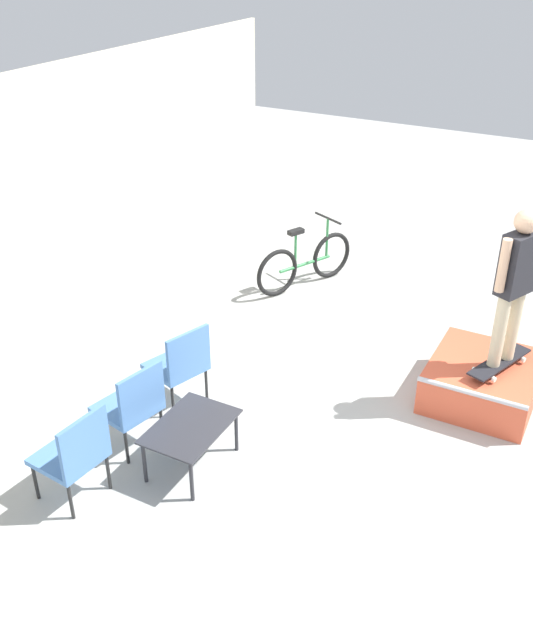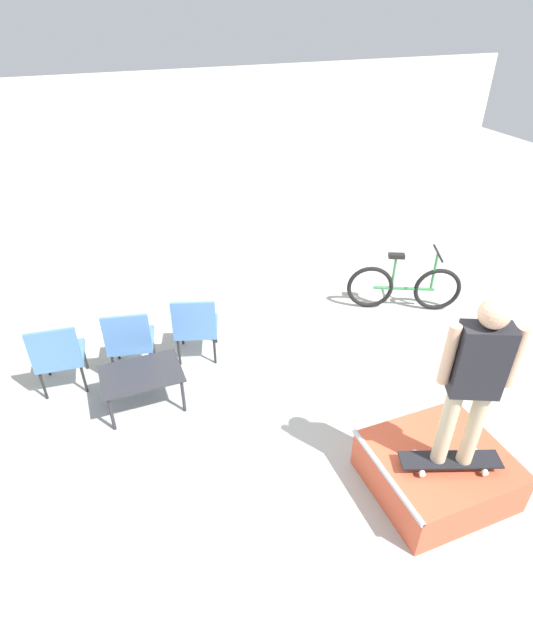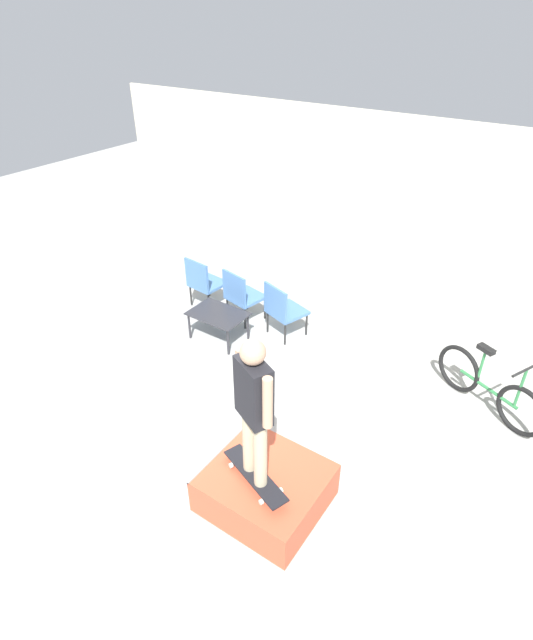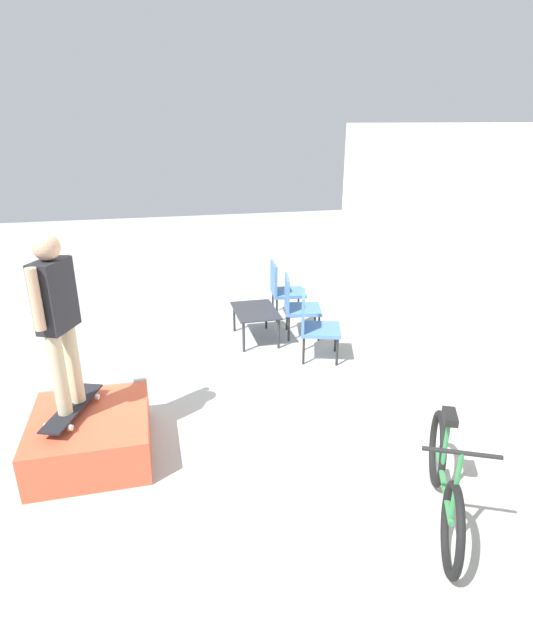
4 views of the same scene
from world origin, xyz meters
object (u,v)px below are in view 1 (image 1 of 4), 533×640
(skate_ramp_box, at_px, (483,381))
(patio_chair_left, at_px, (75,453))
(person_skater, at_px, (516,277))
(bicycle, at_px, (305,262))
(patio_chair_right, at_px, (181,362))
(coffee_table, at_px, (191,430))
(patio_chair_center, at_px, (133,403))
(skateboard_on_ramp, at_px, (500,362))

(skate_ramp_box, height_order, patio_chair_left, patio_chair_left)
(person_skater, height_order, bicycle, person_skater)
(patio_chair_left, relative_size, bicycle, 0.61)
(skate_ramp_box, bearing_deg, patio_chair_left, 139.06)
(patio_chair_left, bearing_deg, bicycle, -173.67)
(patio_chair_right, bearing_deg, coffee_table, 57.02)
(coffee_table, height_order, bicycle, bicycle)
(coffee_table, relative_size, patio_chair_right, 0.94)
(person_skater, distance_m, patio_chair_center, 3.82)
(person_skater, relative_size, bicycle, 1.09)
(skateboard_on_ramp, xyz_separation_m, patio_chair_center, (-2.32, 2.87, -0.01))
(skate_ramp_box, distance_m, bicycle, 3.19)
(skate_ramp_box, bearing_deg, coffee_table, 137.94)
(patio_chair_right, bearing_deg, person_skater, 135.99)
(person_skater, relative_size, patio_chair_left, 1.77)
(skateboard_on_ramp, bearing_deg, patio_chair_left, 157.70)
(skate_ramp_box, distance_m, patio_chair_left, 4.18)
(patio_chair_center, height_order, patio_chair_right, same)
(skateboard_on_ramp, height_order, bicycle, bicycle)
(skate_ramp_box, relative_size, patio_chair_center, 1.31)
(skateboard_on_ramp, height_order, person_skater, person_skater)
(skate_ramp_box, bearing_deg, patio_chair_center, 130.72)
(coffee_table, distance_m, patio_chair_center, 0.63)
(person_skater, xyz_separation_m, coffee_table, (-2.30, 2.24, -1.07))
(person_skater, bearing_deg, coffee_table, 160.76)
(skate_ramp_box, xyz_separation_m, person_skater, (-0.03, -0.14, 1.26))
(skateboard_on_ramp, relative_size, patio_chair_center, 0.97)
(patio_chair_center, xyz_separation_m, patio_chair_right, (0.80, 0.00, 0.00))
(skate_ramp_box, xyz_separation_m, patio_chair_center, (-2.35, 2.73, 0.29))
(patio_chair_center, bearing_deg, person_skater, 140.70)
(person_skater, relative_size, coffee_table, 1.87)
(skate_ramp_box, relative_size, patio_chair_left, 1.31)
(skateboard_on_ramp, xyz_separation_m, patio_chair_right, (-1.53, 2.87, -0.01))
(patio_chair_left, bearing_deg, skateboard_on_ramp, 142.96)
(coffee_table, distance_m, bicycle, 3.93)
(coffee_table, bearing_deg, patio_chair_right, 39.04)
(coffee_table, bearing_deg, bicycle, 10.13)
(skate_ramp_box, height_order, patio_chair_right, patio_chair_right)
(patio_chair_left, distance_m, patio_chair_right, 1.59)
(skate_ramp_box, bearing_deg, bicycle, 61.28)
(person_skater, xyz_separation_m, patio_chair_center, (-2.32, 2.87, -0.98))
(skateboard_on_ramp, relative_size, coffee_table, 1.03)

